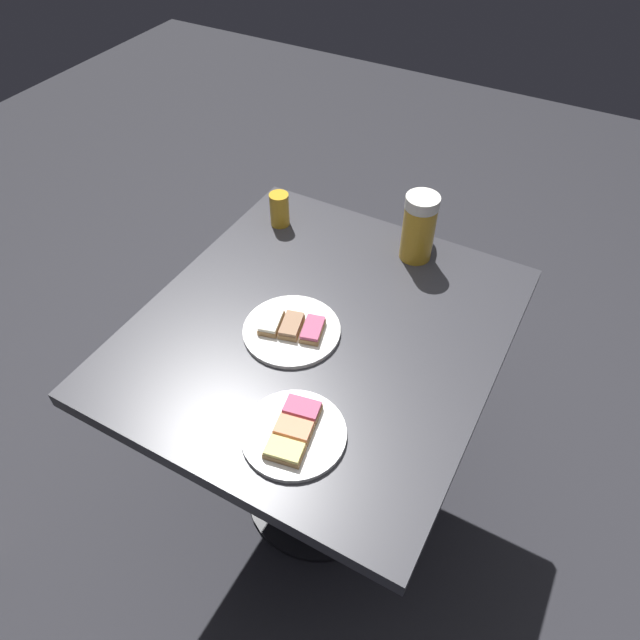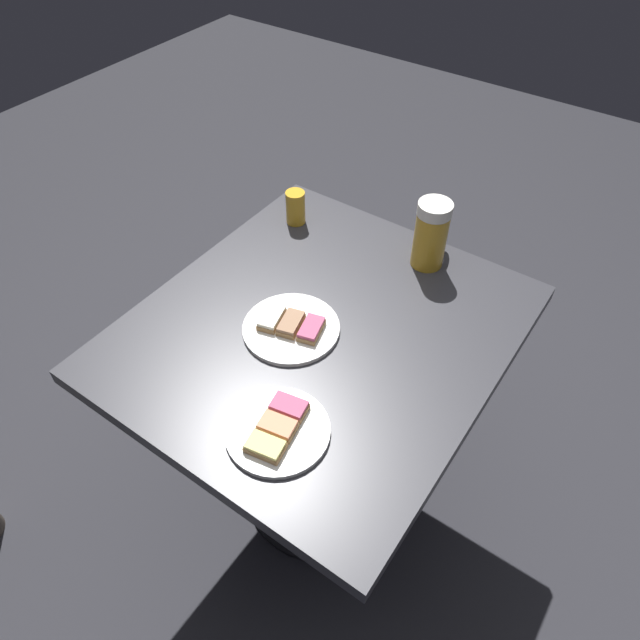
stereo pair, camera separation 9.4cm
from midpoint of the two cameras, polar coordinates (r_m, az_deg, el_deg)
The scene contains 6 objects.
ground_plane at distance 1.85m, azimuth -1.51°, elevation -16.44°, with size 6.00×6.00×0.00m, color #28282D.
cafe_table at distance 1.36m, azimuth -1.97°, elevation -4.98°, with size 0.75×0.83×0.73m.
plate_near at distance 1.08m, azimuth -5.14°, elevation -11.06°, with size 0.19×0.19×0.03m.
plate_far at distance 1.24m, azimuth -4.97°, elevation -0.98°, with size 0.21×0.21×0.03m.
beer_mug at distance 1.39m, azimuth 7.83°, elevation 9.02°, with size 0.08×0.14×0.17m.
beer_glass_small at distance 1.51m, azimuth -5.80°, elevation 10.70°, with size 0.05×0.05×0.09m, color gold.
Camera 1 is at (0.42, -0.76, 1.63)m, focal length 32.59 mm.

